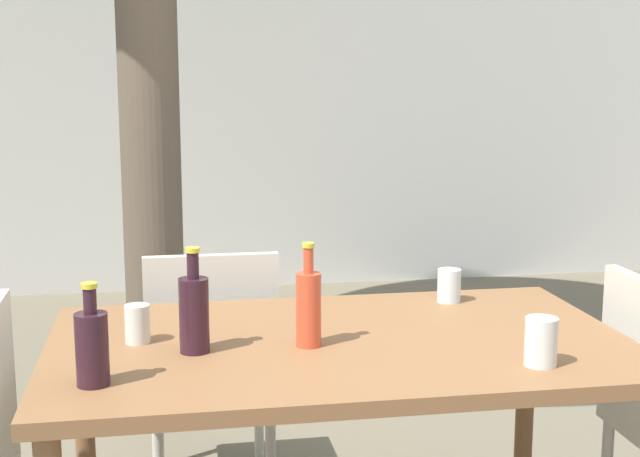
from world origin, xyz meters
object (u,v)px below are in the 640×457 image
Objects in this scene: soda_bottle_1 at (309,306)px; drinking_glass_2 at (137,324)px; dining_table_front at (339,367)px; wine_bottle_0 at (92,346)px; patio_chair_2 at (211,360)px; drinking_glass_1 at (541,342)px; drinking_glass_0 at (449,286)px; wine_bottle_2 at (194,312)px.

drinking_glass_2 is (-0.44, 0.11, -0.06)m from soda_bottle_1.
wine_bottle_0 is (-0.62, -0.25, 0.17)m from dining_table_front.
drinking_glass_1 is at bearing 127.03° from patio_chair_2.
patio_chair_2 is at bearing 127.03° from drinking_glass_1.
drinking_glass_0 is at bearing 152.95° from patio_chair_2.
wine_bottle_0 is at bearing -106.33° from drinking_glass_2.
drinking_glass_0 is at bearing 25.02° from wine_bottle_2.
drinking_glass_1 is 1.17× the size of drinking_glass_2.
wine_bottle_0 is at bearing -150.78° from drinking_glass_0.
drinking_glass_0 is at bearing 29.22° from wine_bottle_0.
drinking_glass_1 is (0.53, -0.25, -0.05)m from soda_bottle_1.
patio_chair_2 is at bearing 113.97° from dining_table_front.
patio_chair_2 is 3.27× the size of soda_bottle_1.
dining_table_front is 0.55m from drinking_glass_1.
dining_table_front is at bearing 145.89° from drinking_glass_1.
drinking_glass_0 is 0.87× the size of drinking_glass_1.
soda_bottle_1 is at bearing 106.42° from patio_chair_2.
dining_table_front is 1.72× the size of patio_chair_2.
drinking_glass_1 is (0.83, -0.25, -0.05)m from wine_bottle_2.
dining_table_front is at bearing 22.07° from wine_bottle_0.
wine_bottle_2 is 0.19m from drinking_glass_2.
wine_bottle_0 is at bearing -157.93° from dining_table_front.
drinking_glass_1 reaches higher than drinking_glass_2.
wine_bottle_0 is 2.35× the size of drinking_glass_2.
dining_table_front is 6.44× the size of wine_bottle_0.
soda_bottle_1 is (-0.09, -0.05, 0.19)m from dining_table_front.
drinking_glass_1 is at bearing -87.44° from drinking_glass_0.
drinking_glass_1 reaches higher than drinking_glass_0.
soda_bottle_1 reaches higher than dining_table_front.
soda_bottle_1 is at bearing -143.56° from drinking_glass_0.
dining_table_front is at bearing 113.97° from patio_chair_2.
wine_bottle_2 reaches higher than patio_chair_2.
soda_bottle_1 is (0.22, -0.74, 0.37)m from patio_chair_2.
drinking_glass_0 is 0.63m from drinking_glass_1.
patio_chair_2 is 3.29× the size of wine_bottle_2.
patio_chair_2 is 1.29m from drinking_glass_1.
drinking_glass_0 is 0.98m from drinking_glass_2.
dining_table_front is 0.54m from drinking_glass_0.
wine_bottle_2 is (0.24, 0.21, 0.01)m from wine_bottle_0.
soda_bottle_1 is at bearing 154.52° from drinking_glass_1.
wine_bottle_2 reaches higher than dining_table_front.
wine_bottle_0 is 0.32m from wine_bottle_2.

